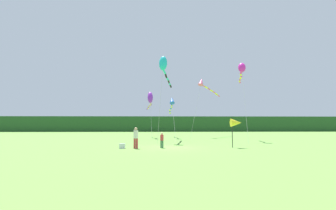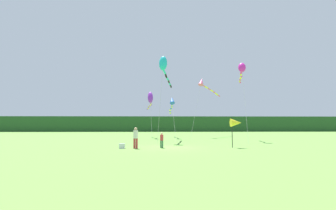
{
  "view_description": "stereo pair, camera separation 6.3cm",
  "coord_description": "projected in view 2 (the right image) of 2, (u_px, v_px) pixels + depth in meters",
  "views": [
    {
      "loc": [
        -0.97,
        -20.59,
        1.97
      ],
      "look_at": [
        0.0,
        6.0,
        4.05
      ],
      "focal_mm": 26.17,
      "sensor_mm": 36.0,
      "label": 1
    },
    {
      "loc": [
        -0.91,
        -20.6,
        1.97
      ],
      "look_at": [
        0.0,
        6.0,
        4.05
      ],
      "focal_mm": 26.17,
      "sensor_mm": 36.0,
      "label": 2
    }
  ],
  "objects": [
    {
      "name": "kite_cyan",
      "position": [
        164.0,
        66.0,
        27.35
      ],
      "size": [
        1.85,
        6.95,
        9.52
      ],
      "color": "#B2B2B2",
      "rests_on": "ground"
    },
    {
      "name": "person_child",
      "position": [
        162.0,
        139.0,
        20.25
      ],
      "size": [
        0.28,
        0.28,
        1.27
      ],
      "color": "#3F724C",
      "rests_on": "ground"
    },
    {
      "name": "banner_flag_pole",
      "position": [
        236.0,
        123.0,
        20.67
      ],
      "size": [
        0.9,
        0.7,
        2.53
      ],
      "color": "black",
      "rests_on": "ground"
    },
    {
      "name": "kite_purple",
      "position": [
        150.0,
        99.0,
        34.99
      ],
      "size": [
        1.17,
        7.03,
        6.67
      ],
      "color": "#B2B2B2",
      "rests_on": "ground"
    },
    {
      "name": "kite_rainbow",
      "position": [
        204.0,
        84.0,
        37.72
      ],
      "size": [
        6.21,
        8.19,
        9.09
      ],
      "color": "#B2B2B2",
      "rests_on": "ground"
    },
    {
      "name": "person_adult",
      "position": [
        136.0,
        137.0,
        19.76
      ],
      "size": [
        0.37,
        0.37,
        1.7
      ],
      "color": "#B23338",
      "rests_on": "ground"
    },
    {
      "name": "cooler_box",
      "position": [
        122.0,
        146.0,
        19.73
      ],
      "size": [
        0.45,
        0.34,
        0.4
      ],
      "primitive_type": "cube",
      "color": "silver",
      "rests_on": "ground"
    },
    {
      "name": "kite_blue",
      "position": [
        172.0,
        103.0,
        35.33
      ],
      "size": [
        0.77,
        9.46,
        6.01
      ],
      "color": "#B2B2B2",
      "rests_on": "ground"
    },
    {
      "name": "ground_plane",
      "position": [
        170.0,
        148.0,
        20.4
      ],
      "size": [
        120.0,
        120.0,
        0.0
      ],
      "primitive_type": "plane",
      "color": "#6B9E42"
    },
    {
      "name": "distant_treeline",
      "position": [
        163.0,
        124.0,
        65.39
      ],
      "size": [
        108.0,
        3.76,
        3.99
      ],
      "primitive_type": "cube",
      "color": "#234C23",
      "rests_on": "ground"
    },
    {
      "name": "kite_magenta",
      "position": [
        242.0,
        69.0,
        29.35
      ],
      "size": [
        1.92,
        7.54,
        9.36
      ],
      "color": "#B2B2B2",
      "rests_on": "ground"
    }
  ]
}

